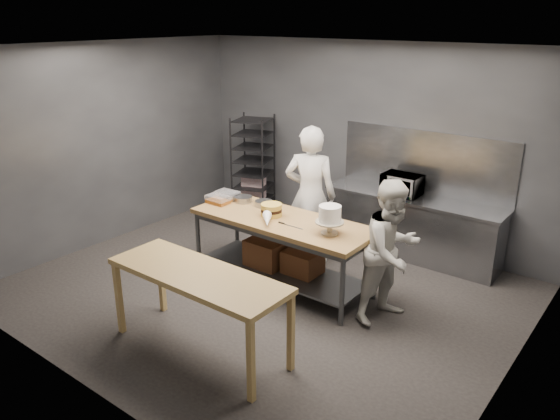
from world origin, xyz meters
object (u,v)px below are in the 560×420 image
object	(u,v)px
work_table	(282,243)
layer_cake	(271,210)
frosted_cake_stand	(330,216)
chef_behind	(310,196)
microwave	(402,184)
speed_rack	(253,168)
chef_right	(392,252)
near_counter	(198,280)

from	to	relation	value
work_table	layer_cake	size ratio (longest dim) A/B	8.89
work_table	frosted_cake_stand	size ratio (longest dim) A/B	6.89
chef_behind	microwave	xyz separation A→B (m)	(0.86, 1.05, 0.07)
speed_rack	layer_cake	distance (m)	2.56
speed_rack	chef_right	size ratio (longest dim) A/B	1.05
chef_right	layer_cake	size ratio (longest dim) A/B	6.20
work_table	near_counter	xyz separation A→B (m)	(0.24, -1.71, 0.24)
frosted_cake_stand	layer_cake	size ratio (longest dim) A/B	1.29
near_counter	layer_cake	distance (m)	1.75
frosted_cake_stand	chef_behind	bearing A→B (deg)	135.00
speed_rack	near_counter	bearing A→B (deg)	-57.48
speed_rack	chef_behind	size ratio (longest dim) A/B	0.89
near_counter	chef_right	world-z (taller)	chef_right
work_table	chef_right	xyz separation A→B (m)	(1.49, 0.09, 0.26)
work_table	chef_behind	world-z (taller)	chef_behind
speed_rack	work_table	bearing A→B (deg)	-41.85
near_counter	chef_behind	world-z (taller)	chef_behind
near_counter	speed_rack	size ratio (longest dim) A/B	1.14
chef_behind	near_counter	bearing A→B (deg)	75.79
chef_behind	work_table	bearing A→B (deg)	76.47
microwave	layer_cake	bearing A→B (deg)	-115.57
chef_right	microwave	distance (m)	1.94
speed_rack	chef_behind	xyz separation A→B (m)	(1.86, -0.97, 0.13)
work_table	frosted_cake_stand	distance (m)	0.95
work_table	microwave	bearing A→B (deg)	68.40
microwave	speed_rack	bearing A→B (deg)	-178.32
near_counter	microwave	size ratio (longest dim) A/B	3.69
chef_behind	microwave	bearing A→B (deg)	-151.91
microwave	layer_cake	size ratio (longest dim) A/B	2.01
speed_rack	chef_behind	world-z (taller)	chef_behind
near_counter	chef_right	bearing A→B (deg)	55.14
near_counter	work_table	bearing A→B (deg)	97.97
chef_right	layer_cake	bearing A→B (deg)	110.50
speed_rack	chef_right	world-z (taller)	speed_rack
speed_rack	frosted_cake_stand	world-z (taller)	speed_rack
frosted_cake_stand	layer_cake	xyz separation A→B (m)	(-0.92, 0.06, -0.14)
near_counter	frosted_cake_stand	xyz separation A→B (m)	(0.52, 1.63, 0.33)
frosted_cake_stand	layer_cake	bearing A→B (deg)	176.15
work_table	layer_cake	world-z (taller)	layer_cake
near_counter	chef_behind	xyz separation A→B (m)	(-0.37, 2.52, 0.17)
microwave	frosted_cake_stand	distance (m)	1.94
frosted_cake_stand	speed_rack	bearing A→B (deg)	145.93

